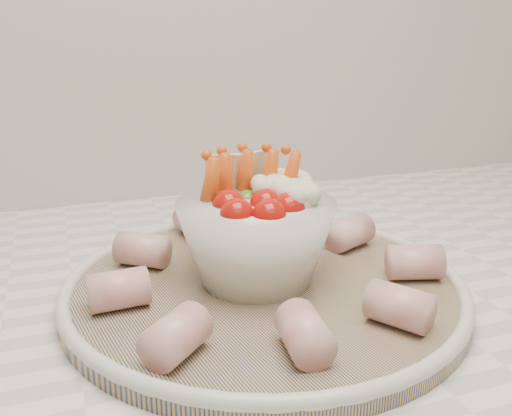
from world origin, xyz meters
name	(u,v)px	position (x,y,z in m)	size (l,w,h in m)	color
serving_platter	(264,286)	(0.16, 1.42, 0.93)	(0.40, 0.40, 0.02)	navy
veggie_bowl	(258,232)	(0.16, 1.42, 0.98)	(0.14, 0.14, 0.11)	white
cured_meat_rolls	(264,265)	(0.16, 1.42, 0.95)	(0.30, 0.30, 0.03)	#C1585F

